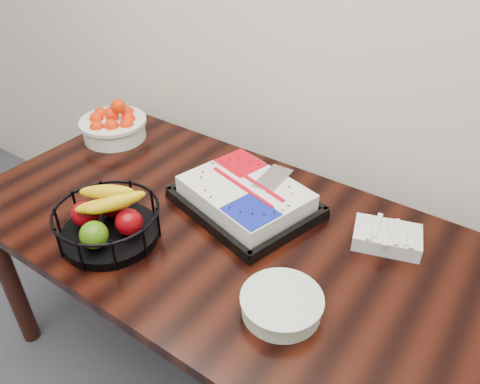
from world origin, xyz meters
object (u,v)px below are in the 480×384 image
Objects in this scene: table at (230,250)px; fruit_basket at (108,220)px; cake_tray at (245,197)px; tangerine_bowl at (113,122)px; plate_stack at (282,305)px.

fruit_basket reaches higher than table.
fruit_basket is (-0.28, -0.24, 0.16)m from table.
cake_tray is (-0.03, 0.13, 0.13)m from table.
fruit_basket is at bearing -124.37° from cake_tray.
tangerine_bowl is 0.86× the size of fruit_basket.
fruit_basket is at bearing -174.83° from plate_stack.
cake_tray reaches higher than table.
cake_tray is 0.73m from tangerine_bowl.
cake_tray is 1.63× the size of fruit_basket.
tangerine_bowl is 0.65m from fruit_basket.
fruit_basket reaches higher than cake_tray.
cake_tray is 0.45m from fruit_basket.
plate_stack is at bearing -31.70° from table.
tangerine_bowl is at bearing 136.07° from fruit_basket.
cake_tray is at bearing 136.29° from plate_stack.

